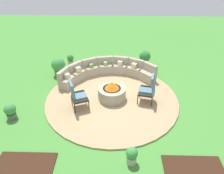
{
  "coord_description": "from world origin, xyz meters",
  "views": [
    {
      "loc": [
        0.2,
        -6.98,
        5.13
      ],
      "look_at": [
        0.0,
        0.2,
        0.45
      ],
      "focal_mm": 35.37,
      "sensor_mm": 36.0,
      "label": 1
    }
  ],
  "objects_px": {
    "potted_plant_1": "(71,60)",
    "lounge_chair_front_left": "(77,95)",
    "potted_plant_3": "(145,58)",
    "fire_pit": "(112,92)",
    "potted_plant_2": "(58,66)",
    "curved_stone_bench": "(106,71)",
    "potted_plant_4": "(132,155)",
    "potted_plant_0": "(10,111)",
    "lounge_chair_front_right": "(149,89)"
  },
  "relations": [
    {
      "from": "lounge_chair_front_left",
      "to": "potted_plant_0",
      "type": "height_order",
      "value": "lounge_chair_front_left"
    },
    {
      "from": "lounge_chair_front_left",
      "to": "potted_plant_4",
      "type": "distance_m",
      "value": 3.0
    },
    {
      "from": "lounge_chair_front_left",
      "to": "lounge_chair_front_right",
      "type": "xyz_separation_m",
      "value": [
        2.6,
        0.44,
        -0.0
      ]
    },
    {
      "from": "potted_plant_0",
      "to": "potted_plant_2",
      "type": "bearing_deg",
      "value": 72.36
    },
    {
      "from": "potted_plant_3",
      "to": "lounge_chair_front_right",
      "type": "bearing_deg",
      "value": -93.12
    },
    {
      "from": "potted_plant_2",
      "to": "lounge_chair_front_right",
      "type": "bearing_deg",
      "value": -27.98
    },
    {
      "from": "lounge_chair_front_right",
      "to": "potted_plant_2",
      "type": "height_order",
      "value": "lounge_chair_front_right"
    },
    {
      "from": "curved_stone_bench",
      "to": "lounge_chair_front_right",
      "type": "bearing_deg",
      "value": -47.38
    },
    {
      "from": "curved_stone_bench",
      "to": "potted_plant_1",
      "type": "xyz_separation_m",
      "value": [
        -1.82,
        1.13,
        -0.03
      ]
    },
    {
      "from": "curved_stone_bench",
      "to": "potted_plant_3",
      "type": "xyz_separation_m",
      "value": [
        1.83,
        1.25,
        0.09
      ]
    },
    {
      "from": "potted_plant_0",
      "to": "potted_plant_2",
      "type": "xyz_separation_m",
      "value": [
        0.97,
        3.05,
        0.15
      ]
    },
    {
      "from": "potted_plant_0",
      "to": "curved_stone_bench",
      "type": "bearing_deg",
      "value": 41.7
    },
    {
      "from": "potted_plant_0",
      "to": "lounge_chair_front_right",
      "type": "bearing_deg",
      "value": 11.77
    },
    {
      "from": "curved_stone_bench",
      "to": "potted_plant_2",
      "type": "height_order",
      "value": "potted_plant_2"
    },
    {
      "from": "curved_stone_bench",
      "to": "lounge_chair_front_right",
      "type": "height_order",
      "value": "lounge_chair_front_right"
    },
    {
      "from": "curved_stone_bench",
      "to": "potted_plant_4",
      "type": "height_order",
      "value": "curved_stone_bench"
    },
    {
      "from": "potted_plant_0",
      "to": "potted_plant_4",
      "type": "distance_m",
      "value": 4.45
    },
    {
      "from": "potted_plant_1",
      "to": "potted_plant_3",
      "type": "relative_size",
      "value": 0.76
    },
    {
      "from": "potted_plant_0",
      "to": "potted_plant_1",
      "type": "height_order",
      "value": "potted_plant_1"
    },
    {
      "from": "curved_stone_bench",
      "to": "potted_plant_0",
      "type": "bearing_deg",
      "value": -138.3
    },
    {
      "from": "potted_plant_3",
      "to": "potted_plant_1",
      "type": "bearing_deg",
      "value": -178.11
    },
    {
      "from": "potted_plant_0",
      "to": "potted_plant_4",
      "type": "relative_size",
      "value": 1.05
    },
    {
      "from": "potted_plant_0",
      "to": "potted_plant_1",
      "type": "bearing_deg",
      "value": 71.2
    },
    {
      "from": "potted_plant_0",
      "to": "potted_plant_4",
      "type": "xyz_separation_m",
      "value": [
        4.08,
        -1.77,
        -0.02
      ]
    },
    {
      "from": "lounge_chair_front_left",
      "to": "potted_plant_3",
      "type": "xyz_separation_m",
      "value": [
        2.76,
        3.51,
        -0.19
      ]
    },
    {
      "from": "lounge_chair_front_right",
      "to": "potted_plant_4",
      "type": "xyz_separation_m",
      "value": [
        -0.74,
        -2.78,
        -0.34
      ]
    },
    {
      "from": "fire_pit",
      "to": "potted_plant_0",
      "type": "xyz_separation_m",
      "value": [
        -3.46,
        -1.19,
        -0.03
      ]
    },
    {
      "from": "fire_pit",
      "to": "potted_plant_2",
      "type": "xyz_separation_m",
      "value": [
        -2.49,
        1.86,
        0.12
      ]
    },
    {
      "from": "lounge_chair_front_right",
      "to": "potted_plant_4",
      "type": "distance_m",
      "value": 2.89
    },
    {
      "from": "potted_plant_3",
      "to": "potted_plant_4",
      "type": "xyz_separation_m",
      "value": [
        -0.91,
        -5.84,
        -0.15
      ]
    },
    {
      "from": "curved_stone_bench",
      "to": "potted_plant_0",
      "type": "relative_size",
      "value": 7.01
    },
    {
      "from": "curved_stone_bench",
      "to": "potted_plant_2",
      "type": "relative_size",
      "value": 4.86
    },
    {
      "from": "potted_plant_1",
      "to": "potted_plant_4",
      "type": "bearing_deg",
      "value": -64.43
    },
    {
      "from": "lounge_chair_front_right",
      "to": "potted_plant_1",
      "type": "distance_m",
      "value": 4.57
    },
    {
      "from": "curved_stone_bench",
      "to": "potted_plant_1",
      "type": "height_order",
      "value": "curved_stone_bench"
    },
    {
      "from": "fire_pit",
      "to": "curved_stone_bench",
      "type": "bearing_deg",
      "value": 100.37
    },
    {
      "from": "potted_plant_1",
      "to": "potted_plant_3",
      "type": "bearing_deg",
      "value": 1.89
    },
    {
      "from": "fire_pit",
      "to": "potted_plant_2",
      "type": "distance_m",
      "value": 3.11
    },
    {
      "from": "lounge_chair_front_left",
      "to": "potted_plant_0",
      "type": "bearing_deg",
      "value": -97.95
    },
    {
      "from": "lounge_chair_front_right",
      "to": "potted_plant_1",
      "type": "relative_size",
      "value": 1.89
    },
    {
      "from": "lounge_chair_front_left",
      "to": "potted_plant_3",
      "type": "relative_size",
      "value": 1.45
    },
    {
      "from": "potted_plant_0",
      "to": "potted_plant_3",
      "type": "distance_m",
      "value": 6.44
    },
    {
      "from": "potted_plant_1",
      "to": "lounge_chair_front_left",
      "type": "bearing_deg",
      "value": -75.37
    },
    {
      "from": "potted_plant_3",
      "to": "fire_pit",
      "type": "bearing_deg",
      "value": -118.1
    },
    {
      "from": "curved_stone_bench",
      "to": "potted_plant_2",
      "type": "bearing_deg",
      "value": 173.8
    },
    {
      "from": "potted_plant_3",
      "to": "potted_plant_4",
      "type": "distance_m",
      "value": 5.91
    },
    {
      "from": "fire_pit",
      "to": "potted_plant_1",
      "type": "xyz_separation_m",
      "value": [
        -2.11,
        2.75,
        -0.02
      ]
    },
    {
      "from": "potted_plant_0",
      "to": "lounge_chair_front_left",
      "type": "bearing_deg",
      "value": 14.14
    },
    {
      "from": "curved_stone_bench",
      "to": "potted_plant_4",
      "type": "relative_size",
      "value": 7.36
    },
    {
      "from": "lounge_chair_front_left",
      "to": "potted_plant_2",
      "type": "height_order",
      "value": "lounge_chair_front_left"
    }
  ]
}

